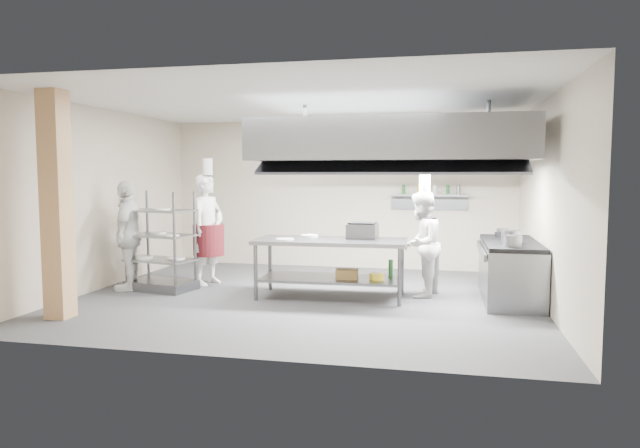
% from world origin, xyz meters
% --- Properties ---
extents(floor, '(7.00, 7.00, 0.00)m').
position_xyz_m(floor, '(0.00, 0.00, 0.00)').
color(floor, '#39393B').
rests_on(floor, ground).
extents(ceiling, '(7.00, 7.00, 0.00)m').
position_xyz_m(ceiling, '(0.00, 0.00, 3.00)').
color(ceiling, silver).
rests_on(ceiling, wall_back).
extents(wall_back, '(7.00, 0.00, 7.00)m').
position_xyz_m(wall_back, '(0.00, 3.00, 1.50)').
color(wall_back, '#BCAD95').
rests_on(wall_back, ground).
extents(wall_left, '(0.00, 6.00, 6.00)m').
position_xyz_m(wall_left, '(-3.50, 0.00, 1.50)').
color(wall_left, '#BCAD95').
rests_on(wall_left, ground).
extents(wall_right, '(0.00, 6.00, 6.00)m').
position_xyz_m(wall_right, '(3.50, 0.00, 1.50)').
color(wall_right, '#BCAD95').
rests_on(wall_right, ground).
extents(column, '(0.30, 0.30, 3.00)m').
position_xyz_m(column, '(-2.90, -1.90, 1.50)').
color(column, tan).
rests_on(column, floor).
extents(exhaust_hood, '(4.00, 2.50, 0.60)m').
position_xyz_m(exhaust_hood, '(1.30, 0.40, 2.40)').
color(exhaust_hood, slate).
rests_on(exhaust_hood, ceiling).
extents(hood_strip_a, '(1.60, 0.12, 0.04)m').
position_xyz_m(hood_strip_a, '(0.40, 0.40, 2.08)').
color(hood_strip_a, white).
rests_on(hood_strip_a, exhaust_hood).
extents(hood_strip_b, '(1.60, 0.12, 0.04)m').
position_xyz_m(hood_strip_b, '(2.20, 0.40, 2.08)').
color(hood_strip_b, white).
rests_on(hood_strip_b, exhaust_hood).
extents(wall_shelf, '(1.50, 0.28, 0.04)m').
position_xyz_m(wall_shelf, '(1.80, 2.84, 1.50)').
color(wall_shelf, slate).
rests_on(wall_shelf, wall_back).
extents(island, '(2.35, 1.03, 0.91)m').
position_xyz_m(island, '(0.38, 0.07, 0.46)').
color(island, gray).
rests_on(island, floor).
extents(island_worktop, '(2.35, 1.03, 0.06)m').
position_xyz_m(island_worktop, '(0.38, 0.07, 0.88)').
color(island_worktop, slate).
rests_on(island_worktop, island).
extents(island_undershelf, '(2.16, 0.93, 0.04)m').
position_xyz_m(island_undershelf, '(0.38, 0.07, 0.30)').
color(island_undershelf, slate).
rests_on(island_undershelf, island).
extents(pass_rack, '(1.19, 0.84, 1.63)m').
position_xyz_m(pass_rack, '(-2.47, 0.08, 0.82)').
color(pass_rack, slate).
rests_on(pass_rack, floor).
extents(cooking_range, '(0.80, 2.00, 0.84)m').
position_xyz_m(cooking_range, '(3.08, 0.50, 0.42)').
color(cooking_range, gray).
rests_on(cooking_range, floor).
extents(range_top, '(0.78, 1.96, 0.06)m').
position_xyz_m(range_top, '(3.08, 0.50, 0.87)').
color(range_top, black).
rests_on(range_top, cooking_range).
extents(chef_head, '(0.63, 0.79, 1.90)m').
position_xyz_m(chef_head, '(-1.90, 0.69, 0.95)').
color(chef_head, white).
rests_on(chef_head, floor).
extents(chef_line, '(0.81, 0.93, 1.65)m').
position_xyz_m(chef_line, '(1.74, 0.46, 0.82)').
color(chef_line, silver).
rests_on(chef_line, floor).
extents(chef_plating, '(0.71, 1.14, 1.80)m').
position_xyz_m(chef_plating, '(-3.00, -0.02, 0.90)').
color(chef_plating, silver).
rests_on(chef_plating, floor).
extents(griddle, '(0.48, 0.38, 0.23)m').
position_xyz_m(griddle, '(0.84, 0.30, 1.02)').
color(griddle, slate).
rests_on(griddle, island_worktop).
extents(wicker_basket, '(0.35, 0.26, 0.15)m').
position_xyz_m(wicker_basket, '(0.65, 0.00, 0.39)').
color(wicker_basket, brown).
rests_on(wicker_basket, island_undershelf).
extents(stockpot, '(0.28, 0.28, 0.19)m').
position_xyz_m(stockpot, '(3.05, 0.20, 1.00)').
color(stockpot, gray).
rests_on(stockpot, range_top).
extents(plate_stack, '(0.28, 0.28, 0.05)m').
position_xyz_m(plate_stack, '(-2.47, 0.08, 0.53)').
color(plate_stack, silver).
rests_on(plate_stack, pass_rack).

